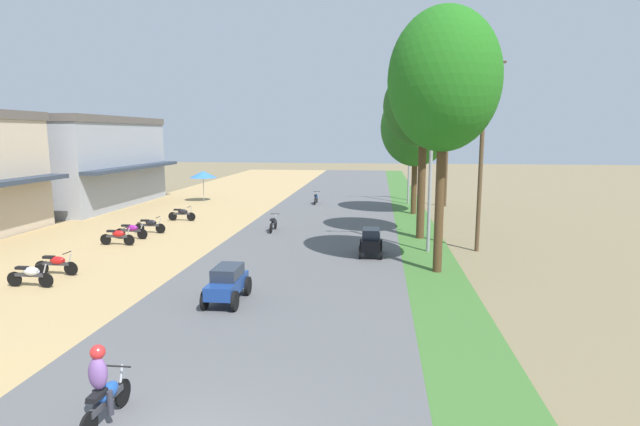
{
  "coord_description": "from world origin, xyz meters",
  "views": [
    {
      "loc": [
        3.37,
        -7.13,
        5.61
      ],
      "look_at": [
        0.72,
        15.8,
        1.96
      ],
      "focal_mm": 28.2,
      "sensor_mm": 36.0,
      "label": 1
    }
  ],
  "objects_px": {
    "parked_motorbike_third": "(57,263)",
    "parked_motorbike_sixth": "(150,225)",
    "parked_motorbike_fifth": "(132,230)",
    "motorbike_ahead_second": "(273,223)",
    "motorbike_foreground_rider": "(103,387)",
    "streetlamp_near": "(431,154)",
    "streetlamp_mid": "(410,148)",
    "car_sedan_blue": "(227,282)",
    "car_hatchback_black": "(371,241)",
    "vendor_umbrella": "(203,174)",
    "utility_pole_near": "(447,141)",
    "motorbike_ahead_third": "(316,198)",
    "parked_motorbike_seventh": "(182,213)",
    "median_tree_third": "(416,127)",
    "utility_pole_far": "(482,150)",
    "median_tree_nearest": "(444,81)",
    "parked_motorbike_second": "(30,274)",
    "median_tree_second": "(424,107)",
    "parked_motorbike_fourth": "(118,236)"
  },
  "relations": [
    {
      "from": "streetlamp_mid",
      "to": "motorbike_ahead_third",
      "type": "height_order",
      "value": "streetlamp_mid"
    },
    {
      "from": "car_sedan_blue",
      "to": "streetlamp_near",
      "type": "bearing_deg",
      "value": 48.31
    },
    {
      "from": "parked_motorbike_sixth",
      "to": "car_sedan_blue",
      "type": "distance_m",
      "value": 13.44
    },
    {
      "from": "motorbike_ahead_second",
      "to": "vendor_umbrella",
      "type": "bearing_deg",
      "value": 124.83
    },
    {
      "from": "parked_motorbike_sixth",
      "to": "car_hatchback_black",
      "type": "distance_m",
      "value": 13.03
    },
    {
      "from": "car_hatchback_black",
      "to": "motorbike_ahead_second",
      "type": "relative_size",
      "value": 1.11
    },
    {
      "from": "vendor_umbrella",
      "to": "motorbike_ahead_third",
      "type": "bearing_deg",
      "value": -3.03
    },
    {
      "from": "car_hatchback_black",
      "to": "motorbike_ahead_second",
      "type": "distance_m",
      "value": 7.69
    },
    {
      "from": "vendor_umbrella",
      "to": "utility_pole_far",
      "type": "height_order",
      "value": "utility_pole_far"
    },
    {
      "from": "motorbike_foreground_rider",
      "to": "streetlamp_near",
      "type": "bearing_deg",
      "value": 64.02
    },
    {
      "from": "car_sedan_blue",
      "to": "motorbike_ahead_second",
      "type": "bearing_deg",
      "value": 94.76
    },
    {
      "from": "parked_motorbike_third",
      "to": "parked_motorbike_fifth",
      "type": "relative_size",
      "value": 1.0
    },
    {
      "from": "parked_motorbike_fifth",
      "to": "motorbike_ahead_second",
      "type": "relative_size",
      "value": 1.0
    },
    {
      "from": "parked_motorbike_seventh",
      "to": "median_tree_second",
      "type": "xyz_separation_m",
      "value": [
        14.79,
        -3.73,
        6.43
      ]
    },
    {
      "from": "parked_motorbike_sixth",
      "to": "car_sedan_blue",
      "type": "height_order",
      "value": "car_sedan_blue"
    },
    {
      "from": "parked_motorbike_seventh",
      "to": "motorbike_ahead_third",
      "type": "distance_m",
      "value": 11.64
    },
    {
      "from": "parked_motorbike_second",
      "to": "motorbike_ahead_second",
      "type": "xyz_separation_m",
      "value": [
        6.61,
        11.5,
        0.02
      ]
    },
    {
      "from": "median_tree_nearest",
      "to": "motorbike_ahead_second",
      "type": "relative_size",
      "value": 5.76
    },
    {
      "from": "parked_motorbike_seventh",
      "to": "streetlamp_near",
      "type": "relative_size",
      "value": 0.22
    },
    {
      "from": "vendor_umbrella",
      "to": "motorbike_ahead_second",
      "type": "xyz_separation_m",
      "value": [
        8.42,
        -12.11,
        -1.73
      ]
    },
    {
      "from": "parked_motorbike_third",
      "to": "car_hatchback_black",
      "type": "distance_m",
      "value": 13.19
    },
    {
      "from": "parked_motorbike_fifth",
      "to": "utility_pole_far",
      "type": "xyz_separation_m",
      "value": [
        17.8,
        -0.5,
        4.31
      ]
    },
    {
      "from": "car_sedan_blue",
      "to": "motorbike_foreground_rider",
      "type": "relative_size",
      "value": 1.26
    },
    {
      "from": "vendor_umbrella",
      "to": "utility_pole_near",
      "type": "bearing_deg",
      "value": -0.69
    },
    {
      "from": "vendor_umbrella",
      "to": "car_sedan_blue",
      "type": "distance_m",
      "value": 26.19
    },
    {
      "from": "utility_pole_far",
      "to": "parked_motorbike_fourth",
      "type": "bearing_deg",
      "value": -176.63
    },
    {
      "from": "motorbike_ahead_second",
      "to": "median_tree_nearest",
      "type": "bearing_deg",
      "value": -42.25
    },
    {
      "from": "vendor_umbrella",
      "to": "median_tree_third",
      "type": "xyz_separation_m",
      "value": [
        16.86,
        -4.64,
        3.75
      ]
    },
    {
      "from": "parked_motorbike_second",
      "to": "median_tree_nearest",
      "type": "xyz_separation_m",
      "value": [
        14.99,
        3.88,
        7.08
      ]
    },
    {
      "from": "motorbike_foreground_rider",
      "to": "parked_motorbike_third",
      "type": "bearing_deg",
      "value": 127.85
    },
    {
      "from": "parked_motorbike_seventh",
      "to": "streetlamp_mid",
      "type": "distance_m",
      "value": 18.25
    },
    {
      "from": "parked_motorbike_fifth",
      "to": "utility_pole_near",
      "type": "relative_size",
      "value": 0.18
    },
    {
      "from": "vendor_umbrella",
      "to": "streetlamp_mid",
      "type": "xyz_separation_m",
      "value": [
        16.78,
        0.42,
        2.19
      ]
    },
    {
      "from": "parked_motorbike_fifth",
      "to": "motorbike_ahead_second",
      "type": "distance_m",
      "value": 7.67
    },
    {
      "from": "car_hatchback_black",
      "to": "motorbike_ahead_third",
      "type": "bearing_deg",
      "value": 105.38
    },
    {
      "from": "parked_motorbike_second",
      "to": "parked_motorbike_seventh",
      "type": "distance_m",
      "value": 14.28
    },
    {
      "from": "median_tree_second",
      "to": "median_tree_third",
      "type": "bearing_deg",
      "value": 88.56
    },
    {
      "from": "parked_motorbike_third",
      "to": "parked_motorbike_sixth",
      "type": "relative_size",
      "value": 1.0
    },
    {
      "from": "utility_pole_near",
      "to": "car_hatchback_black",
      "type": "bearing_deg",
      "value": -107.9
    },
    {
      "from": "streetlamp_mid",
      "to": "motorbike_ahead_second",
      "type": "distance_m",
      "value": 15.56
    },
    {
      "from": "median_tree_nearest",
      "to": "motorbike_foreground_rider",
      "type": "height_order",
      "value": "median_tree_nearest"
    },
    {
      "from": "parked_motorbike_seventh",
      "to": "streetlamp_near",
      "type": "xyz_separation_m",
      "value": [
        14.92,
        -6.82,
        4.12
      ]
    },
    {
      "from": "median_tree_third",
      "to": "utility_pole_far",
      "type": "xyz_separation_m",
      "value": [
        2.3,
        -10.93,
        -1.2
      ]
    },
    {
      "from": "car_sedan_blue",
      "to": "motorbike_ahead_third",
      "type": "bearing_deg",
      "value": 89.97
    },
    {
      "from": "median_tree_third",
      "to": "car_hatchback_black",
      "type": "height_order",
      "value": "median_tree_third"
    },
    {
      "from": "streetlamp_near",
      "to": "motorbike_ahead_second",
      "type": "relative_size",
      "value": 4.46
    },
    {
      "from": "parked_motorbike_seventh",
      "to": "median_tree_third",
      "type": "xyz_separation_m",
      "value": [
        15.0,
        4.69,
        5.51
      ]
    },
    {
      "from": "parked_motorbike_fourth",
      "to": "car_hatchback_black",
      "type": "height_order",
      "value": "car_hatchback_black"
    },
    {
      "from": "parked_motorbike_sixth",
      "to": "motorbike_ahead_third",
      "type": "relative_size",
      "value": 1.0
    },
    {
      "from": "median_tree_nearest",
      "to": "parked_motorbike_third",
      "type": "bearing_deg",
      "value": -171.4
    }
  ]
}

